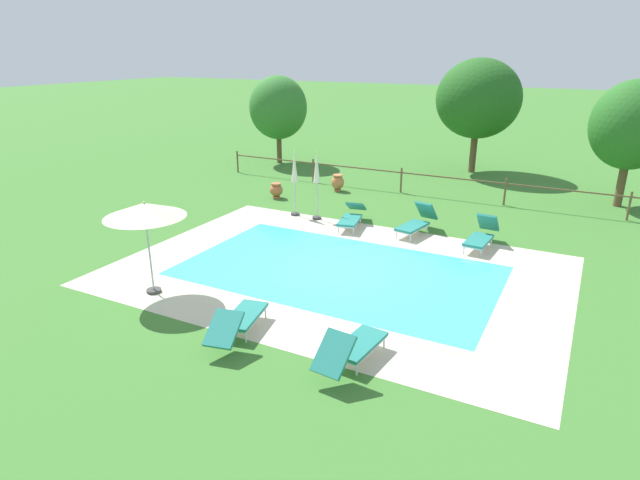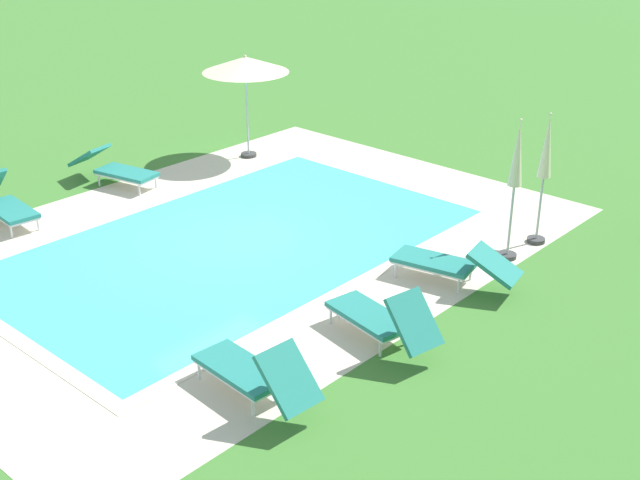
{
  "view_description": "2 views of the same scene",
  "coord_description": "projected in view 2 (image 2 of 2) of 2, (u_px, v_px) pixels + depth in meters",
  "views": [
    {
      "loc": [
        5.73,
        -12.03,
        5.69
      ],
      "look_at": [
        -0.82,
        0.5,
        0.6
      ],
      "focal_mm": 29.77,
      "sensor_mm": 36.0,
      "label": 1
    },
    {
      "loc": [
        9.06,
        10.23,
        6.24
      ],
      "look_at": [
        0.4,
        2.4,
        0.93
      ],
      "focal_mm": 47.1,
      "sensor_mm": 36.0,
      "label": 2
    }
  ],
  "objects": [
    {
      "name": "swimming_pool_water",
      "position": [
        236.0,
        243.0,
        14.95
      ],
      "size": [
        8.41,
        4.93,
        0.01
      ],
      "primitive_type": "cube",
      "color": "#42CCD6",
      "rests_on": "ground"
    },
    {
      "name": "patio_umbrella_closed_row_mid_west",
      "position": [
        516.0,
        169.0,
        13.74
      ],
      "size": [
        0.32,
        0.32,
        2.47
      ],
      "color": "#383838",
      "rests_on": "ground"
    },
    {
      "name": "sun_lounger_north_end",
      "position": [
        116.0,
        168.0,
        17.52
      ],
      "size": [
        1.01,
        2.12,
        0.77
      ],
      "color": "#237A70",
      "rests_on": "ground"
    },
    {
      "name": "sun_lounger_north_near_steps",
      "position": [
        451.0,
        263.0,
        13.41
      ],
      "size": [
        1.01,
        2.14,
        0.73
      ],
      "color": "#237A70",
      "rests_on": "ground"
    },
    {
      "name": "pool_deck_paving",
      "position": [
        236.0,
        243.0,
        14.95
      ],
      "size": [
        11.8,
        8.33,
        0.01
      ],
      "primitive_type": "cube",
      "color": "beige",
      "rests_on": "ground"
    },
    {
      "name": "patio_umbrella_open_foreground",
      "position": [
        245.0,
        65.0,
        18.46
      ],
      "size": [
        1.93,
        1.93,
        2.34
      ],
      "color": "#383838",
      "rests_on": "ground"
    },
    {
      "name": "sun_lounger_south_near_corner",
      "position": [
        381.0,
        318.0,
        11.74
      ],
      "size": [
        0.94,
        1.96,
        0.97
      ],
      "color": "#237A70",
      "rests_on": "ground"
    },
    {
      "name": "sun_lounger_north_far",
      "position": [
        254.0,
        372.0,
        10.5
      ],
      "size": [
        0.74,
        1.95,
        0.94
      ],
      "color": "#237A70",
      "rests_on": "ground"
    },
    {
      "name": "sun_lounger_north_mid",
      "position": [
        4.0,
        202.0,
        15.73
      ],
      "size": [
        0.79,
        2.0,
        0.9
      ],
      "color": "#237A70",
      "rests_on": "ground"
    },
    {
      "name": "pool_coping_rim",
      "position": [
        236.0,
        243.0,
        14.94
      ],
      "size": [
        8.89,
        5.41,
        0.01
      ],
      "color": "beige",
      "rests_on": "ground"
    },
    {
      "name": "ground_plane",
      "position": [
        236.0,
        244.0,
        14.95
      ],
      "size": [
        160.0,
        160.0,
        0.0
      ],
      "primitive_type": "plane",
      "color": "#3D752D"
    },
    {
      "name": "patio_umbrella_closed_row_west",
      "position": [
        545.0,
        160.0,
        14.36
      ],
      "size": [
        0.32,
        0.32,
        2.38
      ],
      "color": "#383838",
      "rests_on": "ground"
    }
  ]
}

